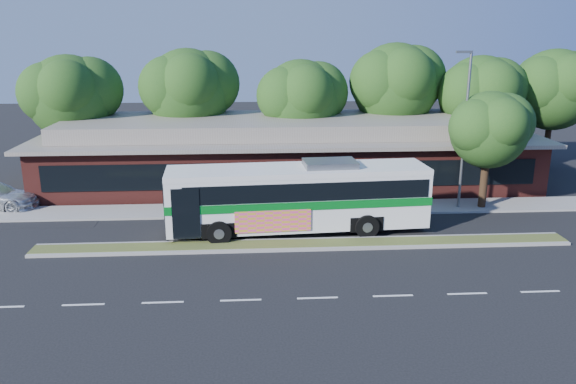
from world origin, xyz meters
name	(u,v)px	position (x,y,z in m)	size (l,w,h in m)	color
ground	(306,250)	(0.00, 0.00, 0.00)	(120.00, 120.00, 0.00)	black
median_strip	(304,244)	(0.00, 0.60, 0.07)	(26.00, 1.10, 0.15)	#414D20
sidewalk	(295,209)	(0.00, 6.40, 0.06)	(44.00, 2.60, 0.12)	gray
parking_lot	(6,198)	(-18.00, 10.00, 0.01)	(14.00, 12.00, 0.01)	black
plaza_building	(288,151)	(0.00, 12.99, 2.13)	(33.20, 11.20, 4.45)	#5D211D
lamp_post	(464,126)	(9.56, 6.00, 4.90)	(0.93, 0.18, 9.07)	slate
tree_bg_a	(76,95)	(-14.58, 15.14, 5.87)	(6.47, 5.80, 8.63)	black
tree_bg_b	(194,89)	(-6.57, 16.14, 6.14)	(6.69, 6.00, 9.00)	black
tree_bg_c	(306,97)	(1.40, 15.13, 5.59)	(6.24, 5.60, 8.26)	black
tree_bg_d	(401,84)	(8.45, 16.15, 6.42)	(6.91, 6.20, 9.37)	black
tree_bg_e	(485,94)	(14.42, 15.14, 5.74)	(6.47, 5.80, 8.50)	black
tree_bg_f	(559,88)	(20.43, 16.14, 6.06)	(6.69, 6.00, 8.92)	black
transit_bus	(299,193)	(-0.10, 2.70, 2.08)	(13.49, 3.76, 3.74)	white
sidewalk_tree	(494,128)	(11.32, 6.08, 4.78)	(4.89, 4.39, 6.87)	black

